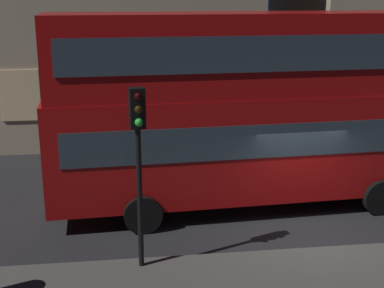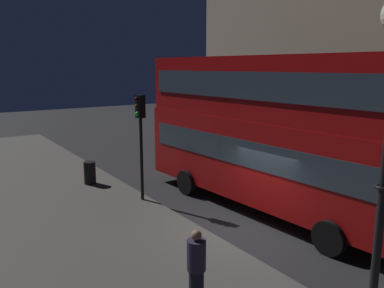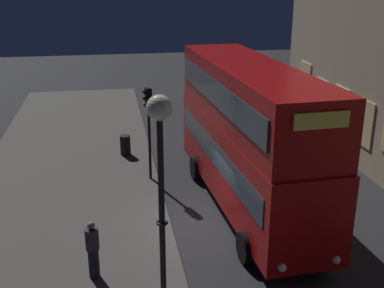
% 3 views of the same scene
% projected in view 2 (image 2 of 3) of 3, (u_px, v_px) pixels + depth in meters
% --- Properties ---
extents(ground_plane, '(80.00, 80.00, 0.00)m').
position_uv_depth(ground_plane, '(243.00, 233.00, 12.42)').
color(ground_plane, '#232326').
extents(sidewalk_slab, '(44.00, 7.81, 0.12)m').
position_uv_depth(sidewalk_slab, '(94.00, 277.00, 9.72)').
color(sidewalk_slab, '#4C4944').
rests_on(sidewalk_slab, ground).
extents(building_with_clock, '(14.32, 8.87, 15.44)m').
position_uv_depth(building_with_clock, '(339.00, 22.00, 22.86)').
color(building_with_clock, tan).
rests_on(building_with_clock, ground).
extents(double_decker_bus, '(11.08, 3.30, 5.53)m').
position_uv_depth(double_decker_bus, '(265.00, 126.00, 14.05)').
color(double_decker_bus, '#9E0C0C').
rests_on(double_decker_bus, ground).
extents(traffic_light_near_kerb, '(0.36, 0.38, 4.03)m').
position_uv_depth(traffic_light_near_kerb, '(140.00, 125.00, 14.63)').
color(traffic_light_near_kerb, black).
rests_on(traffic_light_near_kerb, sidewalk_slab).
extents(pedestrian, '(0.40, 0.40, 1.81)m').
position_uv_depth(pedestrian, '(196.00, 270.00, 8.11)').
color(pedestrian, black).
rests_on(pedestrian, sidewalk_slab).
extents(litter_bin, '(0.51, 0.51, 0.98)m').
position_uv_depth(litter_bin, '(90.00, 173.00, 17.15)').
color(litter_bin, black).
rests_on(litter_bin, sidewalk_slab).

